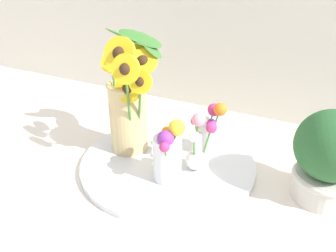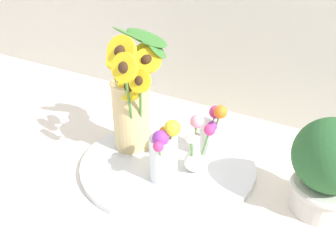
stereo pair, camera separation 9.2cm
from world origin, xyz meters
name	(u,v)px [view 2 (the right image)]	position (x,y,z in m)	size (l,w,h in m)	color
ground_plane	(149,170)	(0.00, 0.00, 0.00)	(6.00, 6.00, 0.00)	silver
serving_tray	(168,162)	(0.03, 0.05, 0.01)	(0.51, 0.51, 0.02)	silver
mason_jar_sunflowers	(132,102)	(-0.10, 0.06, 0.17)	(0.22, 0.24, 0.36)	#D1B77A
vase_small_center	(164,153)	(0.07, -0.03, 0.10)	(0.08, 0.10, 0.18)	white
vase_bulb_right	(196,148)	(0.12, 0.05, 0.09)	(0.08, 0.09, 0.17)	white
vase_small_back	(212,133)	(0.12, 0.15, 0.09)	(0.10, 0.09, 0.19)	white
potted_plant	(329,166)	(0.45, 0.09, 0.13)	(0.18, 0.18, 0.25)	beige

